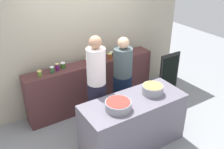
# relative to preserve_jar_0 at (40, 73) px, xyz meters

# --- Properties ---
(ground) EXTENTS (12.00, 12.00, 0.00)m
(ground) POSITION_rel_preserve_jar_0_xyz_m (1.04, -1.08, -1.04)
(ground) COLOR gray
(storefront_wall) EXTENTS (4.80, 0.12, 3.00)m
(storefront_wall) POSITION_rel_preserve_jar_0_xyz_m (1.04, 0.37, 0.46)
(storefront_wall) COLOR #AFA78F
(storefront_wall) RESTS_ON ground
(display_shelf) EXTENTS (2.70, 0.36, 0.99)m
(display_shelf) POSITION_rel_preserve_jar_0_xyz_m (1.04, 0.02, -0.55)
(display_shelf) COLOR #4E2B2C
(display_shelf) RESTS_ON ground
(prep_table) EXTENTS (1.70, 0.70, 0.88)m
(prep_table) POSITION_rel_preserve_jar_0_xyz_m (1.04, -1.38, -0.60)
(prep_table) COLOR slate
(prep_table) RESTS_ON ground
(preserve_jar_0) EXTENTS (0.08, 0.08, 0.10)m
(preserve_jar_0) POSITION_rel_preserve_jar_0_xyz_m (0.00, 0.00, 0.00)
(preserve_jar_0) COLOR olive
(preserve_jar_0) RESTS_ON display_shelf
(preserve_jar_1) EXTENTS (0.08, 0.08, 0.12)m
(preserve_jar_1) POSITION_rel_preserve_jar_0_xyz_m (0.23, -0.00, 0.01)
(preserve_jar_1) COLOR #325F36
(preserve_jar_1) RESTS_ON display_shelf
(preserve_jar_2) EXTENTS (0.07, 0.07, 0.13)m
(preserve_jar_2) POSITION_rel_preserve_jar_0_xyz_m (0.34, 0.04, 0.02)
(preserve_jar_2) COLOR #561457
(preserve_jar_2) RESTS_ON display_shelf
(preserve_jar_3) EXTENTS (0.09, 0.09, 0.11)m
(preserve_jar_3) POSITION_rel_preserve_jar_0_xyz_m (0.47, 0.08, 0.01)
(preserve_jar_3) COLOR #2D601F
(preserve_jar_3) RESTS_ON display_shelf
(preserve_jar_4) EXTENTS (0.08, 0.08, 0.14)m
(preserve_jar_4) POSITION_rel_preserve_jar_0_xyz_m (0.92, -0.04, 0.02)
(preserve_jar_4) COLOR #AE350B
(preserve_jar_4) RESTS_ON display_shelf
(preserve_jar_5) EXTENTS (0.09, 0.09, 0.14)m
(preserve_jar_5) POSITION_rel_preserve_jar_0_xyz_m (1.24, -0.02, 0.02)
(preserve_jar_5) COLOR #A81E0B
(preserve_jar_5) RESTS_ON display_shelf
(preserve_jar_6) EXTENTS (0.09, 0.09, 0.13)m
(preserve_jar_6) POSITION_rel_preserve_jar_0_xyz_m (1.42, -0.04, 0.01)
(preserve_jar_6) COLOR brown
(preserve_jar_6) RESTS_ON display_shelf
(preserve_jar_7) EXTENTS (0.07, 0.07, 0.10)m
(preserve_jar_7) POSITION_rel_preserve_jar_0_xyz_m (1.52, 0.07, -0.00)
(preserve_jar_7) COLOR #31462A
(preserve_jar_7) RESTS_ON display_shelf
(preserve_jar_8) EXTENTS (0.07, 0.07, 0.14)m
(preserve_jar_8) POSITION_rel_preserve_jar_0_xyz_m (1.72, 0.02, 0.02)
(preserve_jar_8) COLOR orange
(preserve_jar_8) RESTS_ON display_shelf
(preserve_jar_9) EXTENTS (0.08, 0.08, 0.11)m
(preserve_jar_9) POSITION_rel_preserve_jar_0_xyz_m (1.97, 0.06, 0.01)
(preserve_jar_9) COLOR brown
(preserve_jar_9) RESTS_ON display_shelf
(cooking_pot_left) EXTENTS (0.39, 0.39, 0.13)m
(cooking_pot_left) POSITION_rel_preserve_jar_0_xyz_m (0.69, -1.44, -0.09)
(cooking_pot_left) COLOR gray
(cooking_pot_left) RESTS_ON prep_table
(cooking_pot_center) EXTENTS (0.34, 0.34, 0.15)m
(cooking_pot_center) POSITION_rel_preserve_jar_0_xyz_m (1.41, -1.37, -0.08)
(cooking_pot_center) COLOR gray
(cooking_pot_center) RESTS_ON prep_table
(cook_with_tongs) EXTENTS (0.32, 0.32, 1.82)m
(cook_with_tongs) POSITION_rel_preserve_jar_0_xyz_m (0.71, -0.77, -0.20)
(cook_with_tongs) COLOR black
(cook_with_tongs) RESTS_ON ground
(cook_in_cap) EXTENTS (0.36, 0.36, 1.62)m
(cook_in_cap) POSITION_rel_preserve_jar_0_xyz_m (1.37, -0.58, -0.31)
(cook_in_cap) COLOR #101D34
(cook_in_cap) RESTS_ON ground
(chalkboard_sign) EXTENTS (0.52, 0.05, 0.98)m
(chalkboard_sign) POSITION_rel_preserve_jar_0_xyz_m (2.67, -0.48, -0.55)
(chalkboard_sign) COLOR black
(chalkboard_sign) RESTS_ON ground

